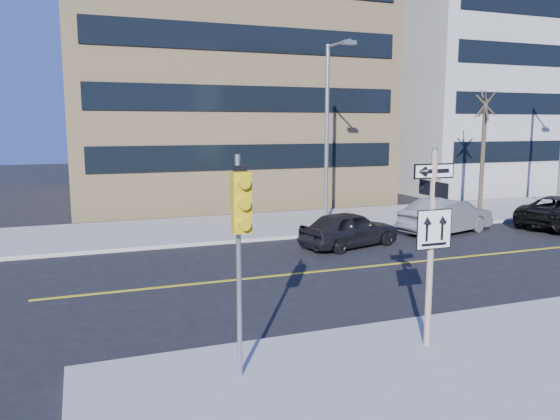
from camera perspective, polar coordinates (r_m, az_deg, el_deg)
name	(u,v)px	position (r m, az deg, el deg)	size (l,w,h in m)	color
ground	(367,313)	(14.01, 9.03, -10.61)	(120.00, 120.00, 0.00)	black
far_sidewalk	(543,207)	(34.27, 25.75, 0.31)	(66.00, 6.00, 0.15)	gray
sign_pole	(432,237)	(11.32, 15.56, -2.71)	(0.92, 0.92, 4.06)	silver
traffic_signal	(241,221)	(9.32, -4.12, -1.13)	(0.32, 0.45, 4.00)	gray
parked_car_a	(349,229)	(21.11, 7.25, -1.97)	(4.12, 1.66, 1.40)	black
parked_car_b	(446,216)	(24.60, 16.98, -0.62)	(4.59, 1.60, 1.51)	slate
streetlight_a	(329,123)	(24.61, 5.16, 9.08)	(0.55, 2.25, 8.00)	gray
street_tree_west	(485,108)	(30.03, 20.67, 9.98)	(1.80, 1.80, 6.35)	#32281D
building_brick	(210,59)	(37.72, -7.30, 15.42)	(18.00, 18.00, 18.00)	tan
building_grey_mid	(488,88)	(46.91, 20.87, 11.78)	(20.00, 16.00, 15.00)	#939698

